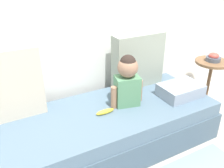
% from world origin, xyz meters
% --- Properties ---
extents(ground_plane, '(12.00, 12.00, 0.00)m').
position_xyz_m(ground_plane, '(0.00, 0.00, 0.00)').
color(ground_plane, '#B2ADA3').
extents(couch, '(2.29, 0.81, 0.41)m').
position_xyz_m(couch, '(0.00, 0.00, 0.20)').
color(couch, '#495F70').
rests_on(couch, ground).
extents(throw_pillow_left, '(0.55, 0.16, 0.59)m').
position_xyz_m(throw_pillow_left, '(-0.63, 0.30, 0.70)').
color(throw_pillow_left, beige).
rests_on(throw_pillow_left, couch).
extents(throw_pillow_right, '(0.54, 0.16, 0.55)m').
position_xyz_m(throw_pillow_right, '(0.63, 0.30, 0.68)').
color(throw_pillow_right, '#99A393').
rests_on(throw_pillow_right, couch).
extents(toddler, '(0.33, 0.20, 0.47)m').
position_xyz_m(toddler, '(0.33, 0.02, 0.65)').
color(toddler, '#568E66').
rests_on(toddler, couch).
extents(banana, '(0.17, 0.05, 0.04)m').
position_xyz_m(banana, '(0.08, -0.03, 0.43)').
color(banana, yellow).
rests_on(banana, couch).
extents(folded_blanket, '(0.40, 0.28, 0.12)m').
position_xyz_m(folded_blanket, '(0.86, -0.10, 0.46)').
color(folded_blanket, '#8E9EB2').
rests_on(folded_blanket, couch).
extents(side_table, '(0.39, 0.39, 0.54)m').
position_xyz_m(side_table, '(1.59, 0.16, 0.42)').
color(side_table, brown).
rests_on(side_table, ground).
extents(fruit_bowl, '(0.17, 0.17, 0.10)m').
position_xyz_m(fruit_bowl, '(1.59, 0.16, 0.59)').
color(fruit_bowl, '#4C5666').
rests_on(fruit_bowl, side_table).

